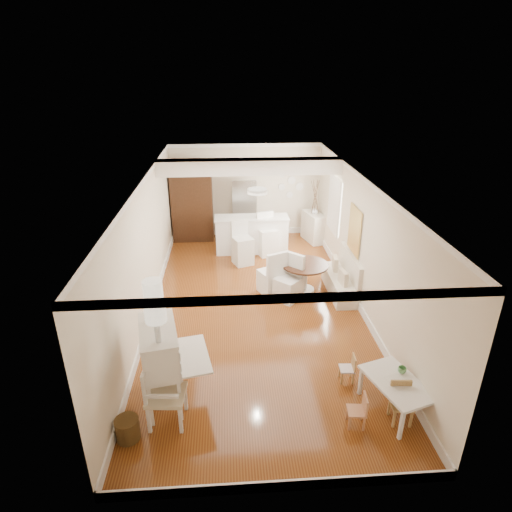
{
  "coord_description": "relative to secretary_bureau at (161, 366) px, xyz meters",
  "views": [
    {
      "loc": [
        -0.55,
        -8.14,
        4.85
      ],
      "look_at": [
        0.03,
        0.3,
        1.09
      ],
      "focal_mm": 30.0,
      "sensor_mm": 36.0,
      "label": 1
    }
  ],
  "objects": [
    {
      "name": "room",
      "position": [
        1.67,
        3.1,
        1.31
      ],
      "size": [
        9.0,
        9.04,
        2.82
      ],
      "color": "brown",
      "rests_on": "ground"
    },
    {
      "name": "kids_chair_b",
      "position": [
        2.99,
        0.26,
        -0.42
      ],
      "size": [
        0.26,
        0.26,
        0.5
      ],
      "primitive_type": "cube",
      "rotation": [
        0.0,
        0.0,
        -1.64
      ],
      "color": "#AF864F",
      "rests_on": "ground"
    },
    {
      "name": "slip_chair_far",
      "position": [
        2.05,
        3.42,
        -0.14
      ],
      "size": [
        0.69,
        0.7,
        1.08
      ],
      "primitive_type": "cube",
      "rotation": [
        0.0,
        0.0,
        -2.7
      ],
      "color": "white",
      "rests_on": "ground"
    },
    {
      "name": "secretary_bureau",
      "position": [
        0.0,
        0.0,
        0.0
      ],
      "size": [
        1.25,
        1.26,
        1.35
      ],
      "primitive_type": "cube",
      "rotation": [
        0.0,
        0.0,
        0.2
      ],
      "color": "white",
      "rests_on": "ground"
    },
    {
      "name": "breakfast_counter",
      "position": [
        1.73,
        5.88,
        -0.16
      ],
      "size": [
        2.05,
        0.65,
        1.03
      ],
      "primitive_type": "cube",
      "color": "white",
      "rests_on": "ground"
    },
    {
      "name": "fridge",
      "position": [
        1.93,
        6.93,
        0.23
      ],
      "size": [
        0.75,
        0.65,
        1.8
      ],
      "primitive_type": "imported",
      "color": "silver",
      "rests_on": "ground"
    },
    {
      "name": "kids_table",
      "position": [
        3.53,
        -0.45,
        -0.4
      ],
      "size": [
        0.96,
        1.24,
        0.55
      ],
      "primitive_type": "cube",
      "rotation": [
        0.0,
        0.0,
        0.31
      ],
      "color": "white",
      "rests_on": "ground"
    },
    {
      "name": "wicker_basket",
      "position": [
        -0.42,
        -0.73,
        -0.5
      ],
      "size": [
        0.4,
        0.4,
        0.34
      ],
      "primitive_type": "cylinder",
      "rotation": [
        0.0,
        0.0,
        0.22
      ],
      "color": "#4D3518",
      "rests_on": "ground"
    },
    {
      "name": "gustavian_armchair",
      "position": [
        0.11,
        -0.43,
        -0.17
      ],
      "size": [
        0.62,
        0.62,
        1.01
      ],
      "primitive_type": "cube",
      "rotation": [
        0.0,
        0.0,
        1.5
      ],
      "color": "silver",
      "rests_on": "ground"
    },
    {
      "name": "pencil_cup",
      "position": [
        3.67,
        -0.26,
        -0.08
      ],
      "size": [
        0.16,
        0.16,
        0.1
      ],
      "primitive_type": "imported",
      "rotation": [
        0.0,
        0.0,
        -0.36
      ],
      "color": "#61A765",
      "rests_on": "kids_table"
    },
    {
      "name": "kids_chair_a",
      "position": [
        2.87,
        -0.71,
        -0.4
      ],
      "size": [
        0.29,
        0.29,
        0.54
      ],
      "primitive_type": "cube",
      "rotation": [
        0.0,
        0.0,
        -1.68
      ],
      "color": "#B37651",
      "rests_on": "ground"
    },
    {
      "name": "branch_vase",
      "position": [
        3.63,
        6.53,
        0.28
      ],
      "size": [
        0.2,
        0.2,
        0.18
      ],
      "primitive_type": "imported",
      "rotation": [
        0.0,
        0.0,
        0.14
      ],
      "color": "white",
      "rests_on": "sideboard"
    },
    {
      "name": "banquette",
      "position": [
        3.62,
        3.28,
        -0.18
      ],
      "size": [
        0.52,
        1.6,
        0.98
      ],
      "primitive_type": "cube",
      "color": "silver",
      "rests_on": "ground"
    },
    {
      "name": "slip_chair_near",
      "position": [
        2.39,
        3.07,
        -0.15
      ],
      "size": [
        0.72,
        0.72,
        1.05
      ],
      "primitive_type": "cube",
      "rotation": [
        0.0,
        0.0,
        -0.76
      ],
      "color": "white",
      "rests_on": "ground"
    },
    {
      "name": "bar_stool_left",
      "position": [
        1.45,
        5.05,
        -0.09
      ],
      "size": [
        0.6,
        0.6,
        1.17
      ],
      "primitive_type": "cube",
      "rotation": [
        0.0,
        0.0,
        0.36
      ],
      "color": "silver",
      "rests_on": "ground"
    },
    {
      "name": "pantry_cabinet",
      "position": [
        0.03,
        6.96,
        0.48
      ],
      "size": [
        1.2,
        0.6,
        2.3
      ],
      "primitive_type": "cube",
      "color": "#381E11",
      "rests_on": "ground"
    },
    {
      "name": "bar_stool_right",
      "position": [
        2.15,
        5.61,
        -0.07
      ],
      "size": [
        0.6,
        0.6,
        1.2
      ],
      "primitive_type": "cube",
      "rotation": [
        0.0,
        0.0,
        0.29
      ],
      "color": "white",
      "rests_on": "ground"
    },
    {
      "name": "kids_chair_c",
      "position": [
        3.54,
        -0.68,
        -0.35
      ],
      "size": [
        0.34,
        0.34,
        0.65
      ],
      "primitive_type": "cube",
      "rotation": [
        0.0,
        0.0,
        -0.08
      ],
      "color": "#A9844C",
      "rests_on": "ground"
    },
    {
      "name": "dining_table",
      "position": [
        2.8,
        3.37,
        -0.31
      ],
      "size": [
        1.22,
        1.22,
        0.73
      ],
      "primitive_type": "cylinder",
      "rotation": [
        0.0,
        0.0,
        -0.16
      ],
      "color": "#422315",
      "rests_on": "ground"
    },
    {
      "name": "sideboard",
      "position": [
        3.63,
        6.56,
        -0.24
      ],
      "size": [
        0.63,
        0.98,
        0.87
      ],
      "primitive_type": "cube",
      "rotation": [
        0.0,
        0.0,
        0.26
      ],
      "color": "silver",
      "rests_on": "ground"
    }
  ]
}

